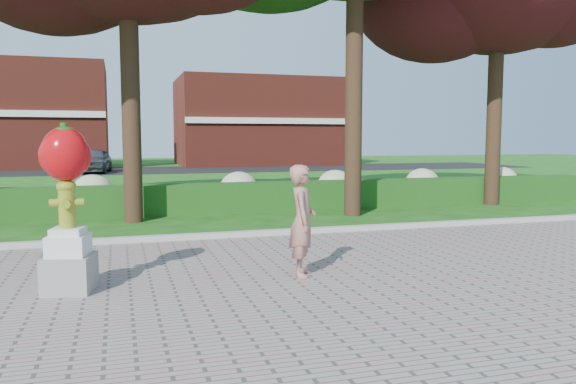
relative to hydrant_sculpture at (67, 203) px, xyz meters
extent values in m
plane|color=#164D13|center=(2.97, 0.30, -1.19)|extent=(100.00, 100.00, 0.00)
cube|color=gray|center=(2.97, -3.70, -1.17)|extent=(40.00, 14.00, 0.04)
cube|color=#ADADA5|center=(2.97, 3.30, -1.11)|extent=(40.00, 0.18, 0.15)
cube|color=#1A4313|center=(2.97, 7.30, -0.79)|extent=(24.00, 0.70, 0.80)
ellipsoid|color=#BFBF92|center=(-0.03, 8.30, -0.64)|extent=(1.10, 1.10, 0.99)
ellipsoid|color=#BFBF92|center=(3.97, 8.30, -0.64)|extent=(1.10, 1.10, 0.99)
ellipsoid|color=#BFBF92|center=(6.97, 8.30, -0.64)|extent=(1.10, 1.10, 0.99)
ellipsoid|color=#BFBF92|center=(9.97, 8.30, -0.64)|extent=(1.10, 1.10, 0.99)
ellipsoid|color=#BFBF92|center=(12.97, 8.30, -0.64)|extent=(1.10, 1.10, 0.99)
cube|color=black|center=(2.97, 28.30, -1.18)|extent=(50.00, 8.00, 0.02)
cube|color=maroon|center=(10.97, 34.30, 2.01)|extent=(12.00, 8.00, 6.40)
cylinder|color=black|center=(0.97, 6.30, 1.89)|extent=(0.44, 0.44, 6.16)
cylinder|color=black|center=(6.47, 5.80, 2.45)|extent=(0.44, 0.44, 7.28)
cylinder|color=black|center=(11.47, 6.80, 1.75)|extent=(0.44, 0.44, 5.88)
cube|color=gray|center=(0.00, 0.00, -0.91)|extent=(0.70, 0.70, 0.47)
cube|color=silver|center=(0.00, 0.00, -0.54)|extent=(0.57, 0.57, 0.27)
cube|color=silver|center=(0.00, 0.00, -0.36)|extent=(0.45, 0.45, 0.09)
cylinder|color=olive|center=(0.00, 0.00, -0.05)|extent=(0.21, 0.21, 0.53)
ellipsoid|color=olive|center=(0.00, 0.00, 0.22)|extent=(0.25, 0.25, 0.17)
cylinder|color=olive|center=(-0.15, 0.00, 0.01)|extent=(0.11, 0.10, 0.10)
cylinder|color=olive|center=(0.15, 0.00, 0.01)|extent=(0.11, 0.10, 0.10)
cylinder|color=olive|center=(0.00, -0.14, 0.01)|extent=(0.11, 0.11, 0.11)
cylinder|color=olive|center=(0.00, 0.00, 0.29)|extent=(0.08, 0.08, 0.05)
ellipsoid|color=#B9090D|center=(0.00, 0.00, 0.62)|extent=(0.59, 0.53, 0.69)
ellipsoid|color=#B9090D|center=(-0.17, 0.00, 0.60)|extent=(0.29, 0.29, 0.44)
ellipsoid|color=#B9090D|center=(0.17, 0.00, 0.60)|extent=(0.29, 0.29, 0.44)
cylinder|color=#1D4F12|center=(0.00, 0.00, 0.96)|extent=(0.09, 0.09, 0.11)
ellipsoid|color=#1D4F12|center=(0.00, 0.00, 0.94)|extent=(0.23, 0.23, 0.08)
imported|color=#A86F60|center=(3.14, -0.08, -0.35)|extent=(0.55, 0.68, 1.60)
imported|color=#3E4045|center=(-0.69, 26.55, -0.46)|extent=(2.14, 4.34, 1.42)
camera|label=1|loc=(0.64, -7.61, 0.83)|focal=35.00mm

